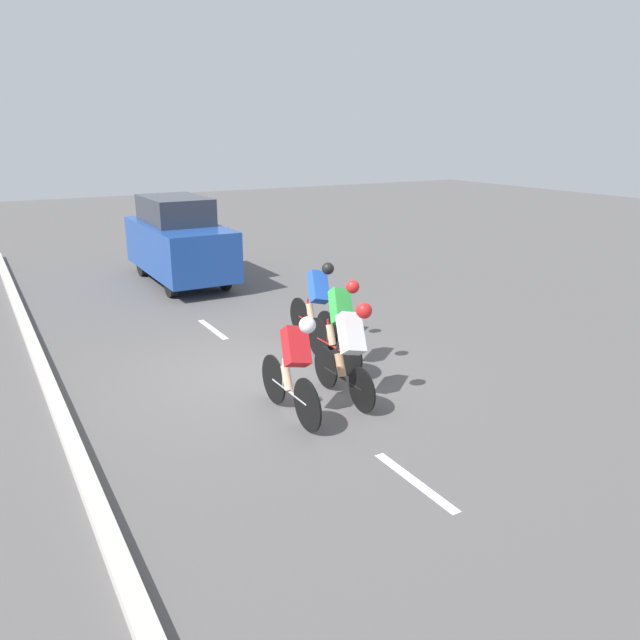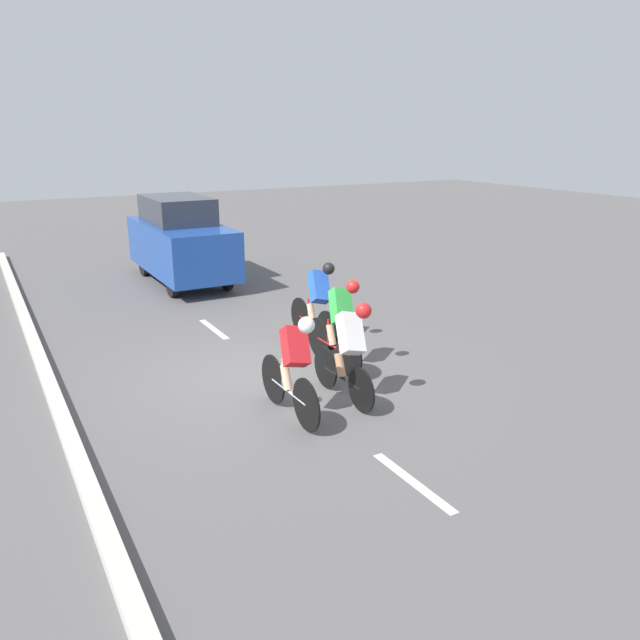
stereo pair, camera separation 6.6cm
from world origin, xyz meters
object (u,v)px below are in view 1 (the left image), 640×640
object	(u,v)px
cyclist_white	(349,348)
cyclist_blue	(317,301)
cyclist_green	(339,322)
cyclist_red	(294,364)
support_car	(179,241)

from	to	relation	value
cyclist_white	cyclist_blue	bearing A→B (deg)	-109.36
cyclist_white	cyclist_green	bearing A→B (deg)	-114.82
cyclist_red	cyclist_blue	size ratio (longest dim) A/B	0.98
cyclist_green	cyclist_red	bearing A→B (deg)	41.22
cyclist_white	cyclist_blue	size ratio (longest dim) A/B	0.94
cyclist_blue	support_car	xyz separation A→B (m)	(0.70, -5.87, 0.28)
cyclist_green	support_car	distance (m)	7.16
support_car	cyclist_green	bearing A→B (deg)	93.04
cyclist_white	cyclist_red	size ratio (longest dim) A/B	0.95
cyclist_red	support_car	world-z (taller)	support_car
cyclist_green	cyclist_blue	xyz separation A→B (m)	(-0.32, -1.28, 0.01)
support_car	cyclist_red	bearing A→B (deg)	82.49
cyclist_red	support_car	bearing A→B (deg)	-97.51
cyclist_white	support_car	size ratio (longest dim) A/B	0.39
cyclist_blue	support_car	world-z (taller)	support_car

